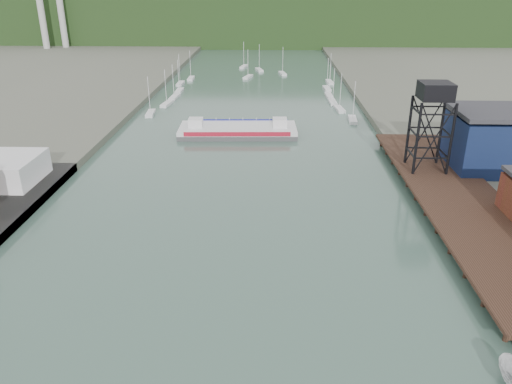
{
  "coord_description": "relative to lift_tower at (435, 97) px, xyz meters",
  "views": [
    {
      "loc": [
        6.3,
        -30.66,
        34.94
      ],
      "look_at": [
        3.88,
        41.23,
        4.0
      ],
      "focal_mm": 35.0,
      "sensor_mm": 36.0,
      "label": 1
    }
  ],
  "objects": [
    {
      "name": "east_pier",
      "position": [
        2.0,
        -13.0,
        -13.75
      ],
      "size": [
        14.0,
        70.0,
        2.45
      ],
      "color": "black",
      "rests_on": "ground"
    },
    {
      "name": "lift_tower",
      "position": [
        0.0,
        0.0,
        0.0
      ],
      "size": [
        6.5,
        6.5,
        16.0
      ],
      "color": "black",
      "rests_on": "east_pier"
    },
    {
      "name": "blue_shed",
      "position": [
        15.0,
        2.0,
        -8.59
      ],
      "size": [
        20.5,
        14.5,
        11.3
      ],
      "color": "#0D1939",
      "rests_on": "east_land"
    },
    {
      "name": "marina_sailboats",
      "position": [
        -34.92,
        80.46,
        -15.3
      ],
      "size": [
        57.71,
        92.65,
        0.9
      ],
      "color": "silver",
      "rests_on": "ground"
    },
    {
      "name": "distant_hills",
      "position": [
        -38.98,
        243.35,
        -5.27
      ],
      "size": [
        500.0,
        120.0,
        80.0
      ],
      "color": "black",
      "rests_on": "ground"
    },
    {
      "name": "chain_ferry",
      "position": [
        -37.0,
        27.59,
        -14.49
      ],
      "size": [
        28.47,
        12.42,
        4.04
      ],
      "rotation": [
        0.0,
        0.0,
        0.04
      ],
      "color": "#434346",
      "rests_on": "ground"
    }
  ]
}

